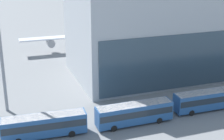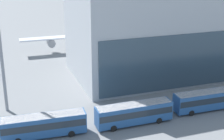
{
  "view_description": "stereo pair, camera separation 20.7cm",
  "coord_description": "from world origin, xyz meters",
  "px_view_note": "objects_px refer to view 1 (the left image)",
  "views": [
    {
      "loc": [
        -17.33,
        -34.71,
        26.0
      ],
      "look_at": [
        3.66,
        24.91,
        4.0
      ],
      "focal_mm": 55.0,
      "sensor_mm": 36.0,
      "label": 1
    },
    {
      "loc": [
        -17.13,
        -34.78,
        26.0
      ],
      "look_at": [
        3.66,
        24.91,
        4.0
      ],
      "focal_mm": 55.0,
      "sensor_mm": 36.0,
      "label": 2
    }
  ],
  "objects_px": {
    "shuttle_bus_1": "(134,112)",
    "shuttle_bus_0": "(44,124)",
    "airliner_at_gate_far": "(87,32)",
    "shuttle_bus_2": "(208,99)"
  },
  "relations": [
    {
      "from": "shuttle_bus_1",
      "to": "shuttle_bus_0",
      "type": "bearing_deg",
      "value": 176.92
    },
    {
      "from": "shuttle_bus_0",
      "to": "airliner_at_gate_far",
      "type": "bearing_deg",
      "value": 70.26
    },
    {
      "from": "airliner_at_gate_far",
      "to": "shuttle_bus_0",
      "type": "height_order",
      "value": "airliner_at_gate_far"
    },
    {
      "from": "airliner_at_gate_far",
      "to": "shuttle_bus_0",
      "type": "distance_m",
      "value": 48.26
    },
    {
      "from": "shuttle_bus_0",
      "to": "shuttle_bus_1",
      "type": "relative_size",
      "value": 1.01
    },
    {
      "from": "airliner_at_gate_far",
      "to": "shuttle_bus_2",
      "type": "height_order",
      "value": "airliner_at_gate_far"
    },
    {
      "from": "shuttle_bus_0",
      "to": "shuttle_bus_2",
      "type": "relative_size",
      "value": 1.01
    },
    {
      "from": "airliner_at_gate_far",
      "to": "shuttle_bus_0",
      "type": "xyz_separation_m",
      "value": [
        -18.9,
        -44.32,
        -2.86
      ]
    },
    {
      "from": "airliner_at_gate_far",
      "to": "shuttle_bus_2",
      "type": "distance_m",
      "value": 45.48
    },
    {
      "from": "airliner_at_gate_far",
      "to": "shuttle_bus_1",
      "type": "bearing_deg",
      "value": 174.83
    }
  ]
}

